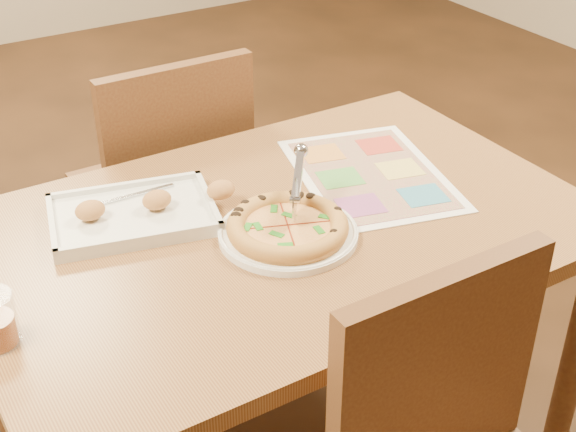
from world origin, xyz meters
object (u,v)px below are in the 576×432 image
dining_table (281,255)px  pizza_cutter (297,184)px  menu (370,174)px  chair_far (169,169)px  pizza (288,227)px  appetizer_tray (138,213)px  plate (288,233)px

dining_table → pizza_cutter: (0.03, -0.02, 0.18)m
dining_table → menu: menu is taller
chair_far → pizza: 0.69m
chair_far → pizza_cutter: chair_far is taller
pizza → appetizer_tray: 0.33m
dining_table → appetizer_tray: bearing=147.0°
dining_table → pizza: 0.13m
chair_far → pizza: bearing=88.3°
plate → menu: 0.32m
plate → pizza: (-0.00, -0.00, 0.02)m
dining_table → appetizer_tray: appetizer_tray is taller
menu → chair_far: bearing=117.9°
chair_far → plate: bearing=88.6°
pizza_cutter → pizza: bearing=169.4°
pizza_cutter → appetizer_tray: pizza_cutter is taller
pizza_cutter → menu: size_ratio=0.32×
chair_far → pizza: chair_far is taller
chair_far → menu: chair_far is taller
pizza → menu: (0.30, 0.13, -0.03)m
dining_table → chair_far: size_ratio=2.77×
plate → appetizer_tray: size_ratio=0.70×
chair_far → pizza_cutter: bearing=92.9°
dining_table → pizza: (-0.02, -0.06, 0.11)m
chair_far → plate: (-0.02, -0.66, 0.16)m
pizza_cutter → plate: bearing=168.5°
pizza → appetizer_tray: bearing=135.9°
plate → pizza: size_ratio=1.15×
dining_table → appetizer_tray: (-0.25, 0.17, 0.10)m
pizza → pizza_cutter: size_ratio=1.72×
dining_table → pizza_cutter: pizza_cutter is taller
plate → dining_table: bearing=74.1°
pizza → menu: bearing=22.8°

